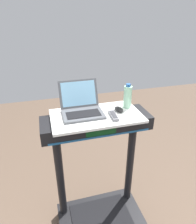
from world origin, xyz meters
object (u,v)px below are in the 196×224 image
(laptop, at_px, (82,107))
(water_bottle, at_px, (128,97))
(computer_mouse, at_px, (119,109))
(tv_remote, at_px, (114,116))

(laptop, height_order, water_bottle, laptop)
(computer_mouse, relative_size, tv_remote, 0.62)
(water_bottle, bearing_deg, laptop, 178.15)
(computer_mouse, bearing_deg, water_bottle, 20.80)
(water_bottle, xyz_separation_m, tv_remote, (-0.17, -0.13, -0.09))
(laptop, bearing_deg, water_bottle, -4.58)
(computer_mouse, distance_m, water_bottle, 0.14)
(computer_mouse, bearing_deg, laptop, 161.45)
(laptop, height_order, computer_mouse, laptop)
(tv_remote, bearing_deg, computer_mouse, 47.57)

